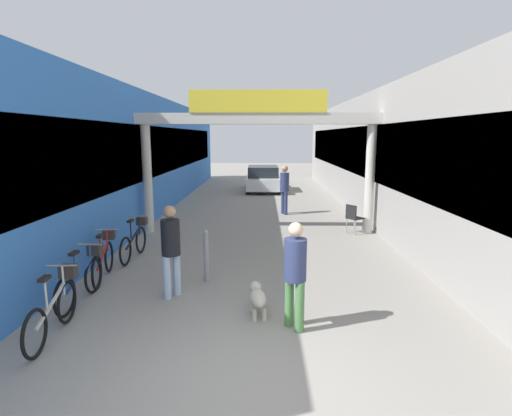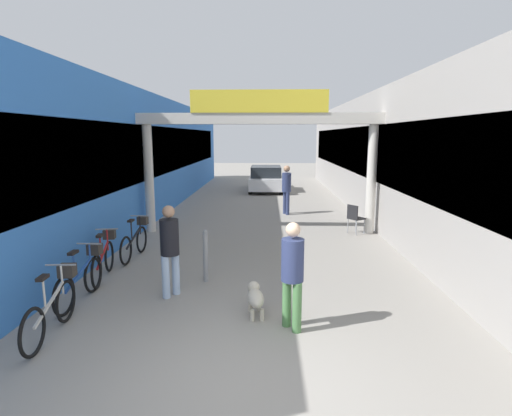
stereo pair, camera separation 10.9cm
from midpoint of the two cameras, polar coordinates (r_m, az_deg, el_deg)
name	(u,v)px [view 2 (the right image)]	position (r m, az deg, el deg)	size (l,w,h in m)	color
ground_plane	(244,384)	(5.19, -1.10, -23.85)	(80.00, 80.00, 0.00)	gray
storefront_left	(129,156)	(16.21, -17.49, 7.14)	(3.00, 26.00, 4.34)	blue
storefront_right	(396,156)	(16.07, 19.58, 7.00)	(3.00, 26.00, 4.34)	#9E9993
arcade_sign_gateway	(259,134)	(11.93, 0.73, 10.54)	(7.40, 0.47, 4.22)	beige
pedestrian_with_dog	(292,269)	(6.05, 5.75, -8.70)	(0.48, 0.48, 1.67)	#4C7F47
pedestrian_companion	(170,245)	(7.40, -11.81, -5.19)	(0.47, 0.47, 1.70)	#A5BFE0
pedestrian_carrying_crate	(286,186)	(15.00, 4.59, 3.12)	(0.44, 0.44, 1.84)	navy
dog_on_leash	(255,297)	(6.71, 0.36, -12.59)	(0.35, 0.70, 0.49)	beige
bicycle_silver_nearest	(53,306)	(6.75, -26.54, -12.38)	(0.46, 1.69, 0.98)	black
bicycle_blue_second	(82,277)	(7.83, -23.22, -9.04)	(0.46, 1.69, 0.98)	black
bicycle_red_third	(104,257)	(8.89, -20.52, -6.60)	(0.46, 1.68, 0.98)	black
bicycle_black_farthest	(136,240)	(10.13, -16.52, -4.34)	(0.46, 1.69, 0.98)	black
bollard_post_metal	(206,255)	(8.13, -6.84, -6.73)	(0.10, 0.10, 1.08)	gray
cafe_chair_black_nearer	(355,216)	(12.35, 14.16, -1.16)	(0.56, 0.56, 0.89)	gray
parked_car_white	(266,179)	(21.68, 1.57, 4.20)	(1.81, 4.01, 1.33)	silver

